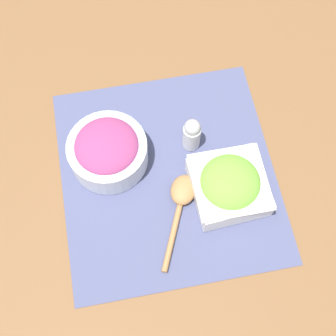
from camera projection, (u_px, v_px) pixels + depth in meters
The scene contains 6 objects.
ground_plane at pixel (168, 174), 1.00m from camera, with size 3.00×3.00×0.00m, color brown.
placemat at pixel (168, 174), 1.00m from camera, with size 0.48×0.45×0.00m.
onion_bowl at pixel (108, 150), 0.97m from camera, with size 0.17×0.17×0.09m.
lettuce_bowl at pixel (229, 185), 0.94m from camera, with size 0.15×0.15×0.08m.
wooden_spoon at pixel (181, 198), 0.96m from camera, with size 0.20×0.11×0.03m.
pepper_shaker at pixel (192, 134), 0.98m from camera, with size 0.04×0.04×0.09m.
Camera 1 is at (0.38, -0.07, 0.92)m, focal length 50.00 mm.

